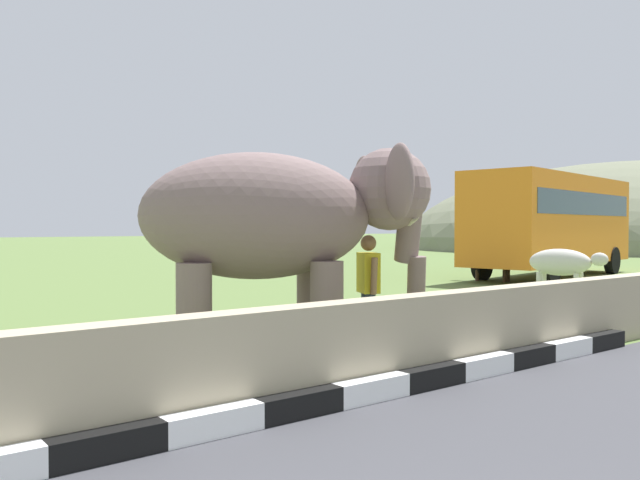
{
  "coord_description": "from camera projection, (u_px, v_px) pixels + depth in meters",
  "views": [
    {
      "loc": [
        -1.59,
        -1.02,
        1.78
      ],
      "look_at": [
        3.63,
        5.72,
        1.6
      ],
      "focal_mm": 36.15,
      "sensor_mm": 36.0,
      "label": 1
    }
  ],
  "objects": [
    {
      "name": "cow_near",
      "position": [
        562.0,
        263.0,
        15.76
      ],
      "size": [
        0.93,
        1.93,
        1.23
      ],
      "color": "beige",
      "rests_on": "ground_plane"
    },
    {
      "name": "striped_curb",
      "position": [
        45.0,
        459.0,
        4.59
      ],
      "size": [
        16.2,
        0.2,
        0.24
      ],
      "color": "white",
      "rests_on": "ground_plane"
    },
    {
      "name": "cow_mid",
      "position": [
        491.0,
        254.0,
        20.81
      ],
      "size": [
        1.03,
        1.92,
        1.23
      ],
      "color": "#473323",
      "rests_on": "ground_plane"
    },
    {
      "name": "elephant",
      "position": [
        284.0,
        219.0,
        8.71
      ],
      "size": [
        4.02,
        3.26,
        2.88
      ],
      "color": "slate",
      "rests_on": "ground_plane"
    },
    {
      "name": "barrier_parapet",
      "position": [
        290.0,
        358.0,
        6.26
      ],
      "size": [
        28.0,
        0.36,
        1.0
      ],
      "primitive_type": "cube",
      "color": "tan",
      "rests_on": "ground_plane"
    },
    {
      "name": "bus_orange",
      "position": [
        551.0,
        218.0,
        22.6
      ],
      "size": [
        9.34,
        4.1,
        3.5
      ],
      "color": "orange",
      "rests_on": "ground_plane"
    },
    {
      "name": "person_handler",
      "position": [
        368.0,
        285.0,
        9.31
      ],
      "size": [
        0.38,
        0.63,
        1.66
      ],
      "color": "navy",
      "rests_on": "ground_plane"
    }
  ]
}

